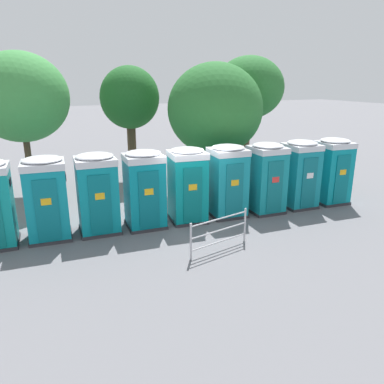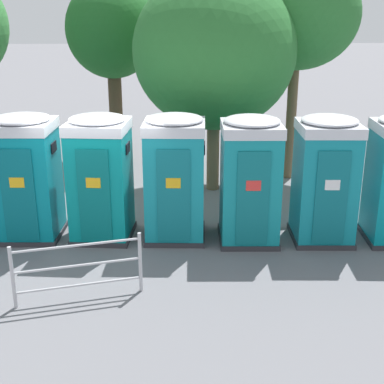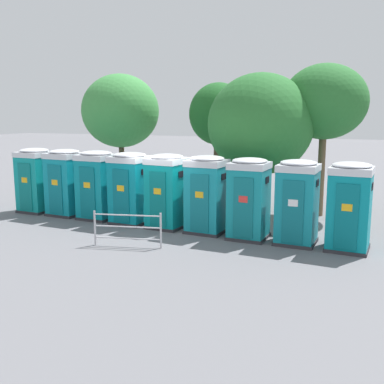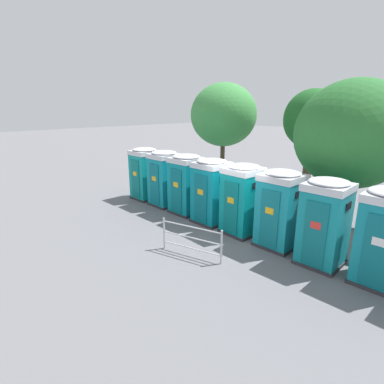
% 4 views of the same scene
% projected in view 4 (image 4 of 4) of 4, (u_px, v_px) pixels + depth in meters
% --- Properties ---
extents(ground_plane, '(120.00, 120.00, 0.00)m').
position_uv_depth(ground_plane, '(244.00, 231.00, 11.04)').
color(ground_plane, slate).
extents(portapotty_0, '(1.24, 1.25, 2.54)m').
position_uv_depth(portapotty_0, '(145.00, 173.00, 14.70)').
color(portapotty_0, '#2D2D33').
rests_on(portapotty_0, ground).
extents(portapotty_1, '(1.31, 1.27, 2.54)m').
position_uv_depth(portapotty_1, '(164.00, 178.00, 13.69)').
color(portapotty_1, '#2D2D33').
rests_on(portapotty_1, ground).
extents(portapotty_2, '(1.28, 1.25, 2.54)m').
position_uv_depth(portapotty_2, '(186.00, 184.00, 12.66)').
color(portapotty_2, '#2D2D33').
rests_on(portapotty_2, ground).
extents(portapotty_3, '(1.28, 1.25, 2.54)m').
position_uv_depth(portapotty_3, '(211.00, 191.00, 11.59)').
color(portapotty_3, '#2D2D33').
rests_on(portapotty_3, ground).
extents(portapotty_4, '(1.30, 1.32, 2.54)m').
position_uv_depth(portapotty_4, '(242.00, 199.00, 10.56)').
color(portapotty_4, '#2D2D33').
rests_on(portapotty_4, ground).
extents(portapotty_5, '(1.28, 1.27, 2.54)m').
position_uv_depth(portapotty_5, '(280.00, 209.00, 9.53)').
color(portapotty_5, '#2D2D33').
rests_on(portapotty_5, ground).
extents(portapotty_6, '(1.20, 1.24, 2.54)m').
position_uv_depth(portapotty_6, '(324.00, 222.00, 8.41)').
color(portapotty_6, '#2D2D33').
rests_on(portapotty_6, ground).
extents(street_tree_0, '(3.93, 3.93, 5.36)m').
position_uv_depth(street_tree_0, '(352.00, 135.00, 10.40)').
color(street_tree_0, brown).
rests_on(street_tree_0, ground).
extents(street_tree_1, '(2.71, 2.71, 5.28)m').
position_uv_depth(street_tree_1, '(312.00, 120.00, 14.39)').
color(street_tree_1, '#4C3826').
rests_on(street_tree_1, ground).
extents(street_tree_3, '(3.65, 3.65, 5.73)m').
position_uv_depth(street_tree_3, '(224.00, 115.00, 16.61)').
color(street_tree_3, '#4C3826').
rests_on(street_tree_3, ground).
extents(event_barrier, '(2.01, 0.51, 1.05)m').
position_uv_depth(event_barrier, '(191.00, 239.00, 9.04)').
color(event_barrier, '#B7B7BC').
rests_on(event_barrier, ground).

